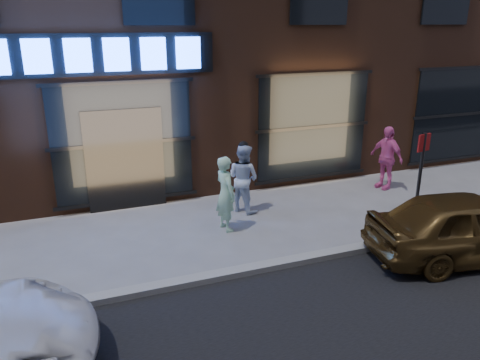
% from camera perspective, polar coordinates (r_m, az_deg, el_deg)
% --- Properties ---
extents(ground, '(90.00, 90.00, 0.00)m').
position_cam_1_polar(ground, '(8.18, -9.30, -13.04)').
color(ground, slate).
rests_on(ground, ground).
extents(curb, '(60.00, 0.25, 0.12)m').
position_cam_1_polar(curb, '(8.15, -9.32, -12.68)').
color(curb, gray).
rests_on(curb, ground).
extents(man_bowtie, '(0.49, 0.66, 1.64)m').
position_cam_1_polar(man_bowtie, '(9.91, -1.77, -1.68)').
color(man_bowtie, '#C2FFD4').
rests_on(man_bowtie, ground).
extents(man_cap, '(0.93, 0.99, 1.63)m').
position_cam_1_polar(man_cap, '(10.92, 0.41, 0.25)').
color(man_cap, silver).
rests_on(man_cap, ground).
extents(passerby, '(0.65, 1.06, 1.70)m').
position_cam_1_polar(passerby, '(13.04, 17.39, 2.63)').
color(passerby, pink).
rests_on(passerby, ground).
extents(gold_sedan, '(4.05, 2.22, 1.31)m').
position_cam_1_polar(gold_sedan, '(9.76, 26.27, -5.09)').
color(gold_sedan, brown).
rests_on(gold_sedan, ground).
extents(sign_post, '(0.35, 0.10, 2.19)m').
position_cam_1_polar(sign_post, '(10.16, 21.09, 0.58)').
color(sign_post, '#262628').
rests_on(sign_post, ground).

